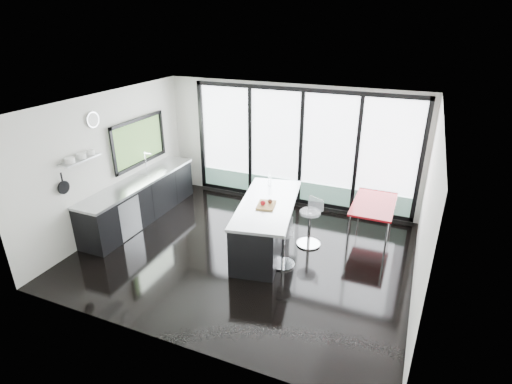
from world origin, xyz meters
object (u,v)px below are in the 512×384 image
at_px(bar_stool_far, 309,228).
at_px(red_table, 372,220).
at_px(bar_stool_near, 283,248).
at_px(island, 263,224).

distance_m(bar_stool_far, red_table, 1.35).
bearing_deg(bar_stool_far, red_table, 61.47).
bearing_deg(bar_stool_near, red_table, 30.06).
distance_m(bar_stool_near, bar_stool_far, 0.89).
bearing_deg(bar_stool_far, bar_stool_near, -81.21).
relative_size(bar_stool_far, red_table, 0.53).
relative_size(island, red_table, 1.79).
relative_size(island, bar_stool_near, 3.60).
bearing_deg(island, bar_stool_near, -39.47).
xyz_separation_m(island, bar_stool_near, (0.56, -0.46, -0.14)).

